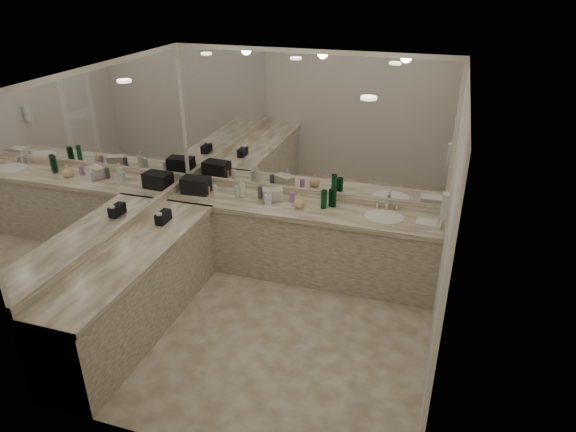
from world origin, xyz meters
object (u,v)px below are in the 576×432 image
(sink, at_px, (384,218))
(cream_cosmetic_case, at_px, (273,195))
(soap_bottle_b, at_px, (268,197))
(soap_bottle_c, at_px, (299,201))
(soap_bottle_a, at_px, (242,188))
(wall_phone, at_px, (445,205))
(black_toiletry_bag, at_px, (196,185))
(hand_towel, at_px, (428,223))

(sink, bearing_deg, cream_cosmetic_case, 177.27)
(soap_bottle_b, height_order, soap_bottle_c, soap_bottle_b)
(soap_bottle_a, xyz_separation_m, soap_bottle_b, (0.36, -0.10, -0.03))
(wall_phone, height_order, soap_bottle_b, wall_phone)
(cream_cosmetic_case, height_order, soap_bottle_a, soap_bottle_a)
(soap_bottle_b, bearing_deg, sink, 2.41)
(soap_bottle_c, bearing_deg, soap_bottle_b, -179.15)
(black_toiletry_bag, xyz_separation_m, soap_bottle_c, (1.32, -0.04, -0.01))
(soap_bottle_a, bearing_deg, wall_phone, -13.33)
(wall_phone, xyz_separation_m, hand_towel, (-0.13, 0.44, -0.43))
(soap_bottle_a, bearing_deg, soap_bottle_b, -15.48)
(hand_towel, xyz_separation_m, soap_bottle_a, (-2.17, 0.10, 0.10))
(soap_bottle_b, bearing_deg, soap_bottle_c, 0.85)
(soap_bottle_a, bearing_deg, black_toiletry_bag, -174.77)
(black_toiletry_bag, bearing_deg, hand_towel, -1.01)
(sink, distance_m, black_toiletry_bag, 2.28)
(sink, bearing_deg, soap_bottle_b, -177.59)
(wall_phone, distance_m, hand_towel, 0.63)
(wall_phone, distance_m, cream_cosmetic_case, 2.04)
(black_toiletry_bag, distance_m, hand_towel, 2.76)
(soap_bottle_c, bearing_deg, sink, 3.02)
(sink, height_order, soap_bottle_b, soap_bottle_b)
(hand_towel, bearing_deg, sink, 173.15)
(hand_towel, bearing_deg, wall_phone, -73.87)
(cream_cosmetic_case, height_order, soap_bottle_c, soap_bottle_c)
(cream_cosmetic_case, relative_size, soap_bottle_c, 1.38)
(hand_towel, bearing_deg, black_toiletry_bag, 178.99)
(wall_phone, xyz_separation_m, soap_bottle_a, (-2.30, 0.54, -0.33))
(soap_bottle_b, bearing_deg, cream_cosmetic_case, 85.22)
(black_toiletry_bag, height_order, soap_bottle_a, soap_bottle_a)
(soap_bottle_b, bearing_deg, wall_phone, -12.93)
(sink, height_order, soap_bottle_a, soap_bottle_a)
(sink, bearing_deg, soap_bottle_a, 178.49)
(cream_cosmetic_case, distance_m, soap_bottle_a, 0.38)
(cream_cosmetic_case, xyz_separation_m, soap_bottle_b, (-0.01, -0.12, 0.02))
(soap_bottle_b, xyz_separation_m, soap_bottle_c, (0.37, 0.01, -0.00))
(wall_phone, height_order, hand_towel, wall_phone)
(cream_cosmetic_case, bearing_deg, soap_bottle_c, -41.43)
(wall_phone, bearing_deg, hand_towel, 106.13)
(sink, distance_m, hand_towel, 0.48)
(black_toiletry_bag, relative_size, soap_bottle_b, 1.90)
(black_toiletry_bag, relative_size, cream_cosmetic_case, 1.44)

